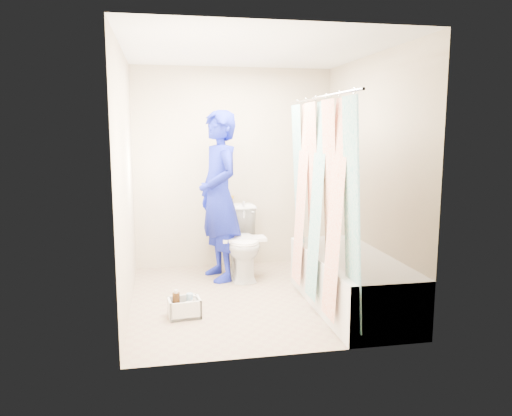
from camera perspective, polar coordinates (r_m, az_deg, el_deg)
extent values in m
plane|color=gray|center=(5.08, -0.26, -10.23)|extent=(2.60, 2.60, 0.00)
cube|color=white|center=(4.85, -0.28, 17.63)|extent=(2.40, 2.60, 0.02)
cube|color=#B7A88D|center=(6.09, -2.53, 4.55)|extent=(2.40, 0.02, 2.40)
cube|color=#B7A88D|center=(3.55, 3.59, 1.34)|extent=(2.40, 0.02, 2.40)
cube|color=#B7A88D|center=(4.74, -14.68, 2.99)|extent=(0.02, 2.60, 2.40)
cube|color=#B7A88D|center=(5.17, 12.94, 3.53)|extent=(0.02, 2.60, 2.40)
cube|color=silver|center=(4.84, 10.74, -8.26)|extent=(0.70, 1.75, 0.50)
cube|color=white|center=(4.78, 10.82, -5.86)|extent=(0.58, 1.63, 0.06)
cylinder|color=silver|center=(4.52, 7.40, 12.45)|extent=(0.02, 1.90, 0.02)
cube|color=white|center=(4.56, 7.16, 0.70)|extent=(0.06, 1.75, 1.80)
imported|color=white|center=(5.68, -1.64, -3.96)|extent=(0.46, 0.79, 0.80)
cube|color=white|center=(5.54, -1.41, -3.55)|extent=(0.49, 0.22, 0.04)
cylinder|color=black|center=(5.80, -2.86, 0.00)|extent=(0.04, 0.04, 0.23)
cylinder|color=#C49317|center=(5.79, -2.87, 1.25)|extent=(0.06, 0.06, 0.03)
cylinder|color=silver|center=(5.83, -1.41, -0.16)|extent=(0.03, 0.03, 0.19)
imported|color=#1037A4|center=(5.53, -4.25, 1.36)|extent=(0.61, 0.78, 1.88)
cube|color=silver|center=(4.64, -8.17, -12.03)|extent=(0.30, 0.25, 0.03)
cube|color=silver|center=(4.60, -9.85, -11.33)|extent=(0.04, 0.23, 0.17)
cube|color=silver|center=(4.63, -6.55, -11.09)|extent=(0.04, 0.23, 0.17)
cube|color=silver|center=(4.52, -7.99, -11.66)|extent=(0.28, 0.05, 0.17)
cube|color=silver|center=(4.71, -8.39, -10.79)|extent=(0.28, 0.05, 0.17)
cylinder|color=#41240D|center=(4.63, -9.10, -10.68)|extent=(0.07, 0.07, 0.19)
cylinder|color=white|center=(4.66, -7.59, -10.64)|extent=(0.06, 0.06, 0.17)
cylinder|color=#FAEEC4|center=(4.57, -7.87, -11.34)|extent=(0.04, 0.04, 0.12)
cylinder|color=#41240D|center=(4.56, -8.91, -11.85)|extent=(0.06, 0.06, 0.06)
cylinder|color=gold|center=(4.55, -8.93, -11.45)|extent=(0.06, 0.06, 0.01)
imported|color=silver|center=(4.58, -7.06, -10.90)|extent=(0.11, 0.11, 0.18)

